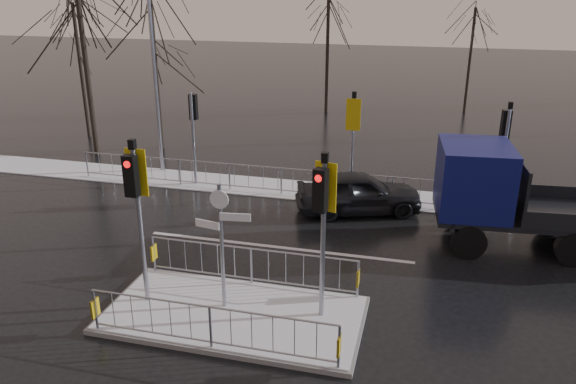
% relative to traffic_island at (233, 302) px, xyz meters
% --- Properties ---
extents(ground, '(120.00, 120.00, 0.00)m').
position_rel_traffic_island_xyz_m(ground, '(0.01, -0.01, -0.39)').
color(ground, black).
rests_on(ground, ground).
extents(snow_verge, '(30.00, 2.00, 0.04)m').
position_rel_traffic_island_xyz_m(snow_verge, '(0.01, 8.59, -0.37)').
color(snow_verge, white).
rests_on(snow_verge, ground).
extents(lane_markings, '(8.00, 11.38, 0.01)m').
position_rel_traffic_island_xyz_m(lane_markings, '(0.01, -0.34, -0.39)').
color(lane_markings, silver).
rests_on(lane_markings, ground).
extents(traffic_island, '(6.00, 3.04, 4.15)m').
position_rel_traffic_island_xyz_m(traffic_island, '(0.00, 0.00, 0.00)').
color(traffic_island, slate).
rests_on(traffic_island, ground).
extents(far_kerb_fixtures, '(18.00, 0.65, 3.83)m').
position_rel_traffic_island_xyz_m(far_kerb_fixtures, '(0.31, 8.08, 0.63)').
color(far_kerb_fixtures, gray).
rests_on(far_kerb_fixtures, ground).
extents(car_far_lane, '(4.51, 2.99, 1.43)m').
position_rel_traffic_island_xyz_m(car_far_lane, '(1.95, 7.08, 0.32)').
color(car_far_lane, black).
rests_on(car_far_lane, ground).
extents(flatbed_truck, '(6.70, 2.91, 3.02)m').
position_rel_traffic_island_xyz_m(flatbed_truck, '(6.36, 5.64, 1.22)').
color(flatbed_truck, black).
rests_on(flatbed_truck, ground).
extents(tree_near_a, '(4.75, 4.75, 8.97)m').
position_rel_traffic_island_xyz_m(tree_near_a, '(-10.49, 10.99, 5.72)').
color(tree_near_a, black).
rests_on(tree_near_a, ground).
extents(tree_near_b, '(4.00, 4.00, 7.55)m').
position_rel_traffic_island_xyz_m(tree_near_b, '(-7.99, 12.49, 4.76)').
color(tree_near_b, black).
rests_on(tree_near_b, ground).
extents(tree_near_c, '(3.50, 3.50, 6.61)m').
position_rel_traffic_island_xyz_m(tree_near_c, '(-12.49, 13.49, 4.11)').
color(tree_near_c, black).
rests_on(tree_near_c, ground).
extents(tree_far_a, '(3.75, 3.75, 7.08)m').
position_rel_traffic_island_xyz_m(tree_far_a, '(-1.99, 21.99, 4.43)').
color(tree_far_a, black).
rests_on(tree_far_a, ground).
extents(tree_far_b, '(3.25, 3.25, 6.14)m').
position_rel_traffic_island_xyz_m(tree_far_b, '(6.01, 23.99, 3.79)').
color(tree_far_b, black).
rests_on(tree_far_b, ground).
extents(street_lamp_left, '(1.25, 0.18, 8.20)m').
position_rel_traffic_island_xyz_m(street_lamp_left, '(-6.42, 9.49, 4.10)').
color(street_lamp_left, gray).
rests_on(street_lamp_left, ground).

